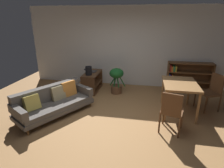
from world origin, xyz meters
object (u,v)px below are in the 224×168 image
(bookshelf, at_px, (187,76))
(fabric_couch, at_px, (53,101))
(dining_chair_far, at_px, (212,90))
(potted_floor_plant, at_px, (116,79))
(dining_table, at_px, (180,86))
(media_console, at_px, (92,82))
(dining_chair_near, at_px, (172,110))
(desk_speaker, at_px, (89,71))
(open_laptop, at_px, (91,71))

(bookshelf, bearing_deg, fabric_couch, -146.24)
(dining_chair_far, xyz_separation_m, bookshelf, (-0.35, 1.38, -0.06))
(potted_floor_plant, height_order, dining_table, potted_floor_plant)
(media_console, height_order, bookshelf, bookshelf)
(fabric_couch, bearing_deg, potted_floor_plant, 51.21)
(potted_floor_plant, bearing_deg, dining_chair_far, -13.76)
(dining_chair_near, height_order, dining_chair_far, dining_chair_far)
(fabric_couch, distance_m, potted_floor_plant, 2.12)
(fabric_couch, bearing_deg, desk_speaker, 73.02)
(fabric_couch, relative_size, bookshelf, 1.42)
(open_laptop, bearing_deg, dining_table, -25.63)
(open_laptop, bearing_deg, fabric_couch, -102.46)
(bookshelf, bearing_deg, desk_speaker, -164.11)
(dining_chair_near, bearing_deg, dining_chair_far, 49.03)
(dining_chair_near, bearing_deg, potted_floor_plant, 126.70)
(dining_table, distance_m, dining_chair_near, 1.01)
(bookshelf, bearing_deg, dining_table, -106.29)
(fabric_couch, height_order, bookshelf, bookshelf)
(open_laptop, bearing_deg, desk_speaker, -84.49)
(desk_speaker, bearing_deg, dining_chair_far, -8.13)
(dining_table, height_order, dining_chair_near, dining_chair_near)
(fabric_couch, height_order, dining_chair_far, dining_chair_far)
(open_laptop, xyz_separation_m, dining_table, (2.64, -1.27, 0.08))
(dining_table, bearing_deg, dining_chair_far, 23.22)
(fabric_couch, relative_size, dining_chair_far, 2.11)
(dining_table, relative_size, dining_chair_near, 1.19)
(desk_speaker, bearing_deg, media_console, 83.75)
(media_console, distance_m, dining_table, 2.84)
(potted_floor_plant, distance_m, dining_chair_far, 2.69)
(dining_chair_far, bearing_deg, dining_chair_near, -130.97)
(potted_floor_plant, bearing_deg, fabric_couch, -128.79)
(potted_floor_plant, bearing_deg, media_console, 172.45)
(dining_chair_near, xyz_separation_m, dining_chair_far, (1.15, 1.32, 0.01))
(open_laptop, relative_size, potted_floor_plant, 0.49)
(fabric_couch, relative_size, media_console, 1.95)
(desk_speaker, height_order, dining_table, desk_speaker)
(dining_chair_near, bearing_deg, fabric_couch, 173.58)
(potted_floor_plant, bearing_deg, dining_table, -30.14)
(desk_speaker, bearing_deg, open_laptop, 95.51)
(dining_chair_near, bearing_deg, media_console, 137.97)
(fabric_couch, distance_m, dining_chair_near, 2.81)
(media_console, height_order, potted_floor_plant, potted_floor_plant)
(desk_speaker, xyz_separation_m, bookshelf, (3.12, 0.89, -0.27))
(media_console, bearing_deg, dining_chair_near, -42.03)
(fabric_couch, height_order, potted_floor_plant, potted_floor_plant)
(potted_floor_plant, bearing_deg, dining_chair_near, -53.30)
(dining_table, height_order, bookshelf, bookshelf)
(dining_chair_near, bearing_deg, dining_table, 73.56)
(media_console, height_order, dining_chair_far, dining_chair_far)
(fabric_couch, distance_m, media_console, 1.82)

